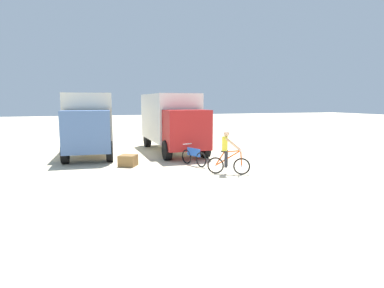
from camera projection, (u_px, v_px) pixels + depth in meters
name	position (u px, v px, depth m)	size (l,w,h in m)	color
ground_plane	(208.00, 189.00, 10.88)	(120.00, 120.00, 0.00)	beige
box_truck_cream_rv	(90.00, 120.00, 17.90)	(2.90, 6.92, 3.35)	beige
box_truck_white_box	(172.00, 119.00, 18.82)	(2.42, 6.76, 3.35)	white
cyclist_orange_shirt	(227.00, 153.00, 12.94)	(1.54, 0.92, 1.82)	black
bicycle_spare	(194.00, 157.00, 14.77)	(0.73, 1.65, 0.97)	black
supply_crate	(128.00, 161.00, 14.65)	(0.73, 0.72, 0.51)	olive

